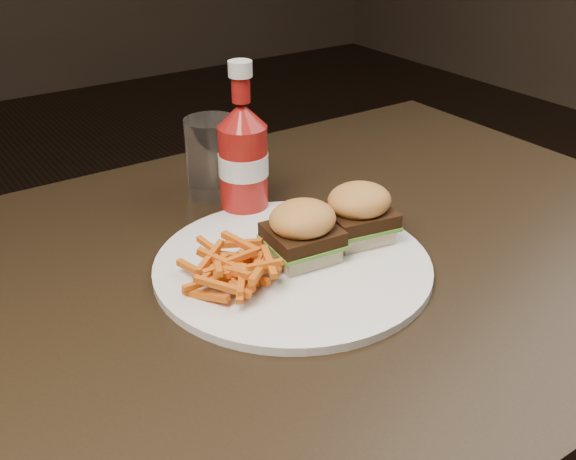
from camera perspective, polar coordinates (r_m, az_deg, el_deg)
dining_table at (r=0.86m, az=-0.43°, el=-3.73°), size 1.20×0.80×0.04m
plate at (r=0.83m, az=0.39°, el=-3.02°), size 0.34×0.34×0.01m
sandwich_half_a at (r=0.83m, az=1.21°, el=-1.73°), size 0.08×0.08×0.02m
sandwich_half_b at (r=0.88m, az=5.93°, el=-0.05°), size 0.09×0.08×0.02m
fries_pile at (r=0.78m, az=-4.77°, el=-3.14°), size 0.11×0.11×0.04m
ketchup_bottle at (r=0.95m, az=-3.78°, el=4.84°), size 0.09×0.09×0.14m
tumbler at (r=1.01m, az=-6.40°, el=5.97°), size 0.10×0.10×0.12m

